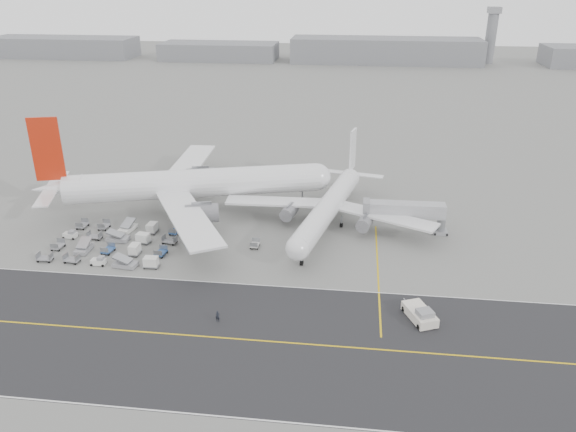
# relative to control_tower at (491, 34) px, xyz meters

# --- Properties ---
(ground) EXTENTS (700.00, 700.00, 0.00)m
(ground) POSITION_rel_control_tower_xyz_m (-100.00, -265.00, -16.25)
(ground) COLOR gray
(ground) RESTS_ON ground
(taxiway) EXTENTS (220.00, 59.00, 0.03)m
(taxiway) POSITION_rel_control_tower_xyz_m (-94.98, -282.98, -16.24)
(taxiway) COLOR #262528
(taxiway) RESTS_ON ground
(horizon_buildings) EXTENTS (520.00, 28.00, 28.00)m
(horizon_buildings) POSITION_rel_control_tower_xyz_m (-70.00, -5.00, -16.25)
(horizon_buildings) COLOR gray
(horizon_buildings) RESTS_ON ground
(control_tower) EXTENTS (7.00, 7.00, 31.25)m
(control_tower) POSITION_rel_control_tower_xyz_m (0.00, 0.00, 0.00)
(control_tower) COLOR gray
(control_tower) RESTS_ON ground
(airliner_a) EXTENTS (64.42, 63.05, 22.78)m
(airliner_a) POSITION_rel_control_tower_xyz_m (-112.08, -236.65, -9.70)
(airliner_a) COLOR white
(airliner_a) RESTS_ON ground
(airliner_b) EXTENTS (45.14, 46.12, 16.12)m
(airliner_b) POSITION_rel_control_tower_xyz_m (-80.03, -240.88, -11.60)
(airliner_b) COLOR white
(airliner_b) RESTS_ON ground
(pushback_tug) EXTENTS (5.49, 8.66, 2.49)m
(pushback_tug) POSITION_rel_control_tower_xyz_m (-63.84, -274.51, -15.23)
(pushback_tug) COLOR silver
(pushback_tug) RESTS_ON ground
(jet_bridge) EXTENTS (17.72, 3.57, 6.70)m
(jet_bridge) POSITION_rel_control_tower_xyz_m (-64.22, -241.91, -11.59)
(jet_bridge) COLOR gray
(jet_bridge) RESTS_ON ground
(gse_cluster) EXTENTS (31.21, 25.68, 2.18)m
(gse_cluster) POSITION_rel_control_tower_xyz_m (-121.89, -256.00, -16.25)
(gse_cluster) COLOR gray
(gse_cluster) RESTS_ON ground
(stray_dolly) EXTENTS (1.62, 2.58, 1.57)m
(stray_dolly) POSITION_rel_control_tower_xyz_m (-93.99, -252.85, -16.25)
(stray_dolly) COLOR silver
(stray_dolly) RESTS_ON ground
(ground_crew_a) EXTENTS (0.71, 0.47, 1.92)m
(ground_crew_a) POSITION_rel_control_tower_xyz_m (-95.24, -278.93, -15.29)
(ground_crew_a) COLOR black
(ground_crew_a) RESTS_ON ground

